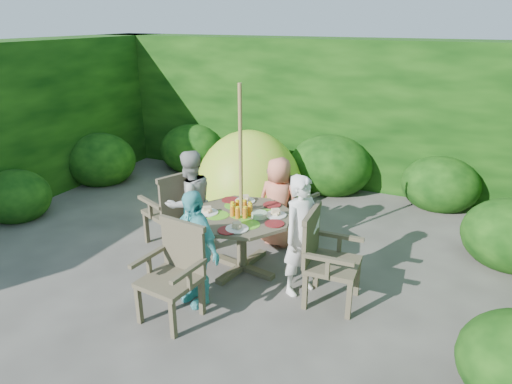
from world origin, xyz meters
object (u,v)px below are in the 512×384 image
at_px(parasol_pole, 241,183).
at_px(child_right, 302,236).
at_px(garden_chair_left, 173,208).
at_px(patio_table, 242,223).
at_px(garden_chair_right, 325,257).
at_px(garden_chair_back, 289,203).
at_px(dome_tent, 249,197).
at_px(garden_chair_front, 175,271).
at_px(child_left, 190,203).
at_px(child_back, 278,202).
at_px(child_front, 195,248).

height_order(parasol_pole, child_right, parasol_pole).
bearing_deg(garden_chair_left, parasol_pole, 103.61).
distance_m(patio_table, child_right, 0.80).
relative_size(patio_table, garden_chair_right, 1.45).
height_order(garden_chair_back, child_right, child_right).
bearing_deg(garden_chair_right, dome_tent, 37.63).
bearing_deg(garden_chair_front, patio_table, 86.11).
distance_m(garden_chair_left, child_left, 0.33).
bearing_deg(garden_chair_right, patio_table, 75.79).
distance_m(garden_chair_left, child_back, 1.37).
distance_m(parasol_pole, garden_chair_left, 1.23).
bearing_deg(child_front, dome_tent, 126.89).
distance_m(child_right, child_front, 1.13).
xyz_separation_m(garden_chair_right, dome_tent, (-2.02, 2.35, -0.52)).
xyz_separation_m(patio_table, garden_chair_right, (1.07, -0.21, -0.08)).
height_order(garden_chair_back, dome_tent, dome_tent).
bearing_deg(dome_tent, parasol_pole, -68.77).
distance_m(parasol_pole, dome_tent, 2.59).
distance_m(child_back, child_front, 1.60).
distance_m(garden_chair_left, child_front, 1.35).
bearing_deg(child_back, dome_tent, -47.47).
bearing_deg(child_right, child_front, 150.50).
height_order(garden_chair_right, garden_chair_back, garden_chair_right).
height_order(garden_chair_left, child_left, child_left).
bearing_deg(child_left, garden_chair_left, -69.11).
bearing_deg(child_left, patio_table, 107.21).
xyz_separation_m(garden_chair_back, dome_tent, (-1.13, 1.05, -0.48)).
xyz_separation_m(patio_table, garden_chair_front, (-0.20, -1.08, -0.10)).
distance_m(garden_chair_right, dome_tent, 3.15).
height_order(patio_table, child_front, child_front).
bearing_deg(garden_chair_left, child_left, 106.35).
bearing_deg(garden_chair_left, garden_chair_front, 57.91).
bearing_deg(garden_chair_left, child_back, 139.43).
bearing_deg(child_left, dome_tent, -148.22).
bearing_deg(child_right, dome_tent, 62.82).
bearing_deg(child_left, child_right, 107.14).
height_order(parasol_pole, child_back, parasol_pole).
relative_size(child_back, child_front, 0.95).
height_order(child_right, child_left, child_right).
xyz_separation_m(child_back, dome_tent, (-1.09, 1.35, -0.60)).
relative_size(garden_chair_back, garden_chair_front, 0.96).
bearing_deg(patio_table, child_right, -10.10).
xyz_separation_m(parasol_pole, garden_chair_right, (1.08, -0.21, -0.58)).
bearing_deg(child_left, child_front, 62.14).
bearing_deg(child_front, parasol_pole, 101.41).
xyz_separation_m(garden_chair_back, child_right, (0.61, -1.23, 0.19)).
distance_m(garden_chair_right, garden_chair_front, 1.54).
bearing_deg(garden_chair_right, child_front, 112.34).
xyz_separation_m(parasol_pole, child_front, (-0.14, -0.79, -0.47)).
bearing_deg(patio_table, garden_chair_front, -100.51).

